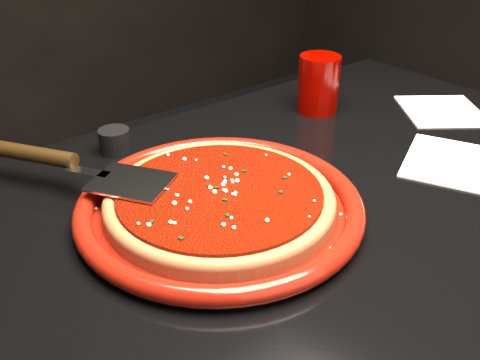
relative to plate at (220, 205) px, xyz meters
name	(u,v)px	position (x,y,z in m)	size (l,w,h in m)	color
plate	(220,205)	(0.00, 0.00, 0.00)	(0.40, 0.40, 0.03)	maroon
pizza_crust	(220,203)	(0.00, 0.00, 0.00)	(0.32, 0.32, 0.02)	brown
pizza_crust_rim	(220,198)	(0.00, 0.00, 0.01)	(0.32, 0.32, 0.02)	brown
pizza_sauce	(220,194)	(0.00, 0.00, 0.02)	(0.28, 0.28, 0.01)	#6E0F02
parmesan_dusting	(220,189)	(0.00, 0.00, 0.03)	(0.27, 0.27, 0.01)	#F5EAC3
basil_flecks	(220,190)	(0.00, 0.00, 0.02)	(0.25, 0.25, 0.00)	black
pizza_server	(79,164)	(-0.12, 0.17, 0.04)	(0.10, 0.36, 0.03)	silver
cup	(319,84)	(0.38, 0.18, 0.04)	(0.08, 0.08, 0.11)	#7C0300
napkin_a	(460,164)	(0.39, -0.13, -0.01)	(0.17, 0.17, 0.00)	white
napkin_b	(442,111)	(0.57, 0.02, -0.01)	(0.15, 0.16, 0.00)	white
ramekin	(115,141)	(-0.02, 0.27, 0.01)	(0.05, 0.05, 0.04)	black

